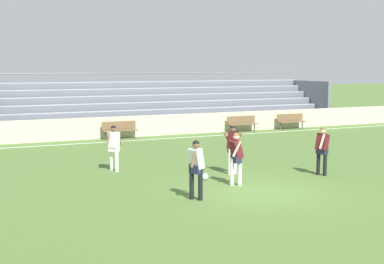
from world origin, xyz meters
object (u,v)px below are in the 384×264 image
Objects in this scene: bleacher_stand at (170,104)px; bench_far_right at (291,120)px; soccer_ball at (205,177)px; player_white_wide_right at (114,144)px; player_dark_dropping_back at (322,147)px; player_dark_overlapping at (232,145)px; player_dark_challenging at (236,154)px; bench_centre_sideline at (119,128)px; player_white_deep_cover at (196,164)px; bench_near_wall_gap at (242,122)px.

bench_far_right is (6.27, -3.67, -0.91)m from bleacher_stand.
player_white_wide_right is at bearing 129.50° from soccer_ball.
bench_far_right is 1.09× the size of player_dark_dropping_back.
bleacher_stand is at bearing 76.37° from player_dark_overlapping.
soccer_ball is (-4.71, -14.58, -1.35)m from bleacher_stand.
player_dark_challenging is (-4.18, -15.71, -0.47)m from bleacher_stand.
player_dark_dropping_back is at bearing -28.14° from player_dark_overlapping.
player_dark_overlapping is at bearing -85.08° from bench_centre_sideline.
bench_far_right is at bearing -30.33° from bleacher_stand.
player_white_wide_right is (-0.90, 4.99, -0.03)m from player_white_deep_cover.
bench_far_right is 13.77m from player_dark_dropping_back.
bleacher_stand is at bearing 70.16° from player_white_deep_cover.
player_white_deep_cover is 7.62× the size of soccer_ball.
player_dark_challenging is at bearing -130.96° from bench_far_right.
bench_near_wall_gap is 15.95m from player_white_deep_cover.
player_dark_dropping_back is 1.02× the size of player_white_wide_right.
bench_far_right is at bearing 49.04° from player_dark_challenging.
bench_centre_sideline is 13.28m from player_white_deep_cover.
player_dark_dropping_back is at bearing -107.15° from bench_near_wall_gap.
bench_near_wall_gap is 1.10× the size of player_white_wide_right.
bench_centre_sideline is 12.05m from player_dark_challenging.
bleacher_stand reaches higher than bench_near_wall_gap.
player_white_wide_right is at bearing 100.24° from player_white_deep_cover.
bleacher_stand is 12.37× the size of player_dark_overlapping.
player_dark_overlapping is at bearing -103.63° from bleacher_stand.
soccer_ball is (2.27, -2.75, -0.86)m from player_white_wide_right.
player_dark_dropping_back is (-3.66, -11.85, 0.44)m from bench_near_wall_gap.
player_dark_overlapping reaches higher than player_white_deep_cover.
bench_far_right is 14.23m from player_dark_overlapping.
bleacher_stand is at bearing 59.50° from player_white_wide_right.
player_white_deep_cover is 2.77m from soccer_ball.
bench_far_right is at bearing 0.00° from bench_near_wall_gap.
soccer_ball is (-0.39, -10.92, -0.44)m from bench_centre_sideline.
player_dark_overlapping is 1.04× the size of player_white_wide_right.
bleacher_stand is 12.59× the size of player_dark_dropping_back.
player_white_deep_cover is at bearing -79.76° from player_white_wide_right.
player_dark_dropping_back reaches higher than player_white_wide_right.
bleacher_stand is 15.55m from player_dark_dropping_back.
bench_centre_sideline is 10.93m from soccer_ball.
player_dark_overlapping is (-3.42, -14.08, -0.45)m from bleacher_stand.
bench_near_wall_gap reaches higher than soccer_ball.
soccer_ball is at bearing 115.17° from player_dark_challenging.
player_dark_dropping_back is (3.45, 0.18, 0.00)m from player_dark_challenging.
bench_centre_sideline is 1.10× the size of player_white_wide_right.
player_white_wide_right is at bearing -148.34° from bench_far_right.
bench_near_wall_gap is 1.09× the size of player_dark_challenging.
player_dark_overlapping is (-6.34, -10.42, 0.46)m from bench_near_wall_gap.
player_white_deep_cover is at bearing -97.61° from bench_centre_sideline.
bleacher_stand reaches higher than soccer_ball.
bench_near_wall_gap is at bearing 59.44° from player_dark_challenging.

